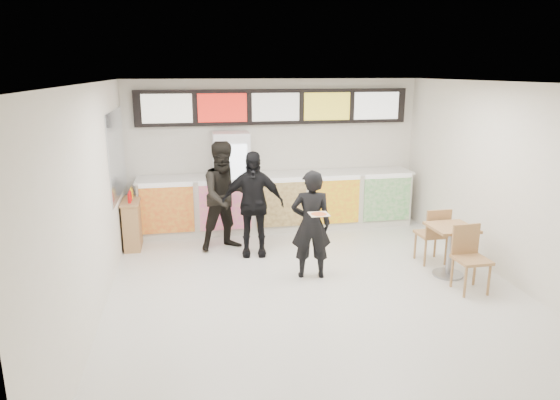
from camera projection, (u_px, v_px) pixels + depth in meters
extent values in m
plane|color=beige|center=(316.00, 291.00, 7.36)|extent=(7.00, 7.00, 0.00)
plane|color=white|center=(320.00, 83.00, 6.60)|extent=(7.00, 7.00, 0.00)
plane|color=silver|center=(275.00, 153.00, 10.31)|extent=(6.00, 0.00, 6.00)
plane|color=silver|center=(94.00, 203.00, 6.44)|extent=(0.00, 7.00, 7.00)
plane|color=silver|center=(511.00, 184.00, 7.52)|extent=(0.00, 7.00, 7.00)
cube|color=silver|center=(278.00, 202.00, 10.17)|extent=(5.50, 0.70, 1.10)
cube|color=silver|center=(278.00, 175.00, 10.02)|extent=(5.56, 0.76, 0.04)
cube|color=red|center=(167.00, 210.00, 9.40)|extent=(0.99, 0.02, 0.90)
cube|color=#E733A7|center=(226.00, 207.00, 9.60)|extent=(0.99, 0.02, 0.90)
cube|color=brown|center=(282.00, 204.00, 9.79)|extent=(0.99, 0.02, 0.90)
cube|color=yellow|center=(335.00, 202.00, 9.99)|extent=(0.99, 0.02, 0.90)
cube|color=#228A2D|center=(387.00, 199.00, 10.19)|extent=(0.99, 0.02, 0.90)
cube|color=black|center=(275.00, 107.00, 9.99)|extent=(5.50, 0.12, 0.70)
cube|color=white|center=(167.00, 109.00, 9.55)|extent=(0.95, 0.02, 0.55)
cube|color=red|center=(222.00, 108.00, 9.74)|extent=(0.95, 0.02, 0.55)
cube|color=silver|center=(276.00, 107.00, 9.93)|extent=(0.95, 0.02, 0.55)
cube|color=yellow|center=(327.00, 106.00, 10.12)|extent=(0.95, 0.02, 0.55)
cube|color=white|center=(376.00, 106.00, 10.31)|extent=(0.95, 0.02, 0.55)
cube|color=white|center=(232.00, 182.00, 9.91)|extent=(0.70, 0.65, 2.00)
cube|color=white|center=(233.00, 184.00, 9.57)|extent=(0.54, 0.02, 1.50)
cylinder|color=#248017|center=(223.00, 214.00, 9.72)|extent=(0.07, 0.07, 0.22)
cylinder|color=#DA5612|center=(230.00, 213.00, 9.75)|extent=(0.07, 0.07, 0.22)
cylinder|color=red|center=(237.00, 213.00, 9.77)|extent=(0.07, 0.07, 0.22)
cylinder|color=blue|center=(244.00, 213.00, 9.80)|extent=(0.07, 0.07, 0.22)
cylinder|color=#DA5612|center=(223.00, 195.00, 9.63)|extent=(0.07, 0.07, 0.22)
cylinder|color=red|center=(230.00, 194.00, 9.65)|extent=(0.07, 0.07, 0.22)
cylinder|color=blue|center=(237.00, 194.00, 9.68)|extent=(0.07, 0.07, 0.22)
cylinder|color=#248017|center=(244.00, 194.00, 9.70)|extent=(0.07, 0.07, 0.22)
cylinder|color=red|center=(222.00, 176.00, 9.53)|extent=(0.07, 0.07, 0.22)
cylinder|color=blue|center=(229.00, 175.00, 9.56)|extent=(0.07, 0.07, 0.22)
cylinder|color=#248017|center=(237.00, 175.00, 9.58)|extent=(0.07, 0.07, 0.22)
cylinder|color=#DA5612|center=(244.00, 175.00, 9.61)|extent=(0.07, 0.07, 0.22)
cylinder|color=blue|center=(221.00, 156.00, 9.43)|extent=(0.07, 0.07, 0.22)
cylinder|color=#248017|center=(229.00, 156.00, 9.46)|extent=(0.07, 0.07, 0.22)
cylinder|color=#DA5612|center=(236.00, 155.00, 9.48)|extent=(0.07, 0.07, 0.22)
cylinder|color=red|center=(243.00, 155.00, 9.51)|extent=(0.07, 0.07, 0.22)
cube|color=#B2B7BF|center=(117.00, 154.00, 8.71)|extent=(0.01, 2.00, 1.50)
imported|color=black|center=(311.00, 224.00, 7.69)|extent=(0.68, 0.50, 1.71)
imported|color=black|center=(226.00, 196.00, 8.89)|extent=(1.14, 1.00, 1.96)
imported|color=black|center=(252.00, 204.00, 8.62)|extent=(1.13, 0.59, 1.85)
cube|color=beige|center=(319.00, 214.00, 7.18)|extent=(0.28, 0.28, 0.01)
cone|color=#CC7233|center=(319.00, 214.00, 7.18)|extent=(0.36, 0.36, 0.02)
cube|color=#A5784B|center=(452.00, 227.00, 7.74)|extent=(0.66, 0.66, 0.04)
cylinder|color=gray|center=(450.00, 252.00, 7.84)|extent=(0.09, 0.09, 0.78)
cylinder|color=gray|center=(448.00, 274.00, 7.93)|extent=(0.48, 0.48, 0.03)
cube|color=#A5784B|center=(472.00, 260.00, 7.24)|extent=(0.47, 0.47, 0.04)
cube|color=#A5784B|center=(466.00, 239.00, 7.38)|extent=(0.44, 0.04, 0.46)
cube|color=#A5784B|center=(431.00, 234.00, 8.38)|extent=(0.47, 0.47, 0.04)
cube|color=#A5784B|center=(439.00, 223.00, 8.12)|extent=(0.44, 0.04, 0.46)
cube|color=#A5784B|center=(133.00, 225.00, 9.12)|extent=(0.28, 0.75, 0.85)
cube|color=#A5784B|center=(131.00, 201.00, 9.01)|extent=(0.32, 0.79, 0.04)
cylinder|color=red|center=(129.00, 198.00, 8.78)|extent=(0.06, 0.06, 0.17)
cylinder|color=red|center=(130.00, 196.00, 8.94)|extent=(0.06, 0.06, 0.17)
cylinder|color=yellow|center=(131.00, 194.00, 9.09)|extent=(0.06, 0.06, 0.17)
cylinder|color=brown|center=(132.00, 192.00, 9.23)|extent=(0.06, 0.06, 0.17)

